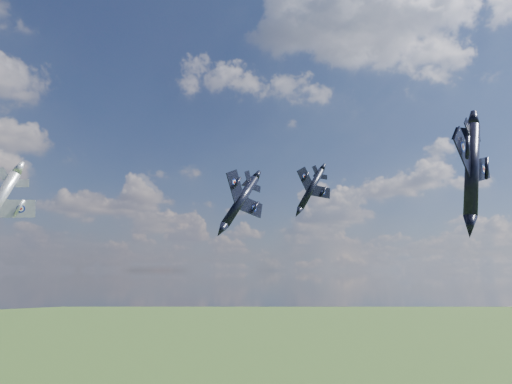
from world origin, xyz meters
TOP-DOWN VIEW (x-y plane):
  - jet_lead_navy at (-1.23, 13.42)m, footprint 10.78×14.27m
  - jet_right_navy at (12.16, -14.01)m, footprint 14.26×17.71m
  - jet_high_navy at (24.02, 24.60)m, footprint 11.44×14.37m

SIDE VIEW (x-z plane):
  - jet_lead_navy at x=-1.23m, z-range 77.36..85.43m
  - jet_right_navy at x=12.16m, z-range 80.22..86.37m
  - jet_high_navy at x=24.02m, z-range 83.52..90.76m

